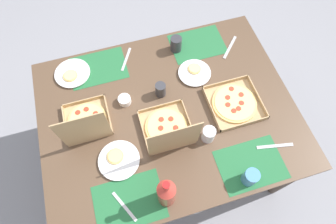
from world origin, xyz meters
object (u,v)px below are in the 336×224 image
(pizza_box_corner_left, at_px, (234,103))
(condiment_bowl, at_px, (125,100))
(pizza_box_center, at_px, (168,129))
(plate_middle, at_px, (72,74))
(plate_far_left, at_px, (194,73))
(cup_clear_left, at_px, (176,44))
(cup_clear_right, at_px, (208,134))
(soda_bottle, at_px, (166,193))
(pizza_box_corner_right, at_px, (87,122))
(cup_red, at_px, (161,90))
(plate_near_right, at_px, (119,160))
(cup_dark, at_px, (250,177))

(pizza_box_corner_left, xyz_separation_m, condiment_bowl, (0.63, -0.21, 0.01))
(pizza_box_center, height_order, plate_middle, pizza_box_center)
(plate_far_left, bearing_deg, pizza_box_corner_left, 119.28)
(pizza_box_corner_left, relative_size, plate_middle, 1.36)
(cup_clear_left, xyz_separation_m, cup_clear_right, (0.02, 0.66, -0.00))
(plate_middle, height_order, cup_clear_left, cup_clear_left)
(pizza_box_center, height_order, soda_bottle, soda_bottle)
(plate_middle, xyz_separation_m, cup_clear_right, (-0.68, 0.66, 0.04))
(pizza_box_corner_right, bearing_deg, condiment_bowl, -159.16)
(pizza_box_center, bearing_deg, plate_middle, -50.19)
(soda_bottle, distance_m, condiment_bowl, 0.63)
(soda_bottle, height_order, cup_red, soda_bottle)
(pizza_box_center, relative_size, condiment_bowl, 4.10)
(pizza_box_center, bearing_deg, soda_bottle, 72.21)
(soda_bottle, bearing_deg, condiment_bowl, -82.63)
(plate_near_right, relative_size, plate_middle, 1.01)
(pizza_box_corner_left, distance_m, soda_bottle, 0.70)
(pizza_box_center, relative_size, soda_bottle, 0.97)
(plate_near_right, bearing_deg, pizza_box_corner_right, -64.14)
(plate_middle, distance_m, condiment_bowl, 0.41)
(cup_clear_left, bearing_deg, cup_clear_right, 88.37)
(cup_dark, height_order, cup_clear_right, cup_dark)
(pizza_box_center, xyz_separation_m, cup_dark, (-0.33, 0.38, 0.00))
(pizza_box_center, xyz_separation_m, cup_clear_right, (-0.21, 0.09, -0.00))
(pizza_box_corner_right, xyz_separation_m, plate_near_right, (-0.13, 0.26, -0.04))
(pizza_box_corner_right, xyz_separation_m, cup_clear_left, (-0.66, -0.39, 0.01))
(plate_far_left, height_order, cup_dark, cup_dark)
(cup_clear_right, bearing_deg, pizza_box_center, -24.29)
(pizza_box_corner_right, xyz_separation_m, cup_clear_right, (-0.64, 0.27, 0.00))
(pizza_box_corner_left, xyz_separation_m, plate_near_right, (0.75, 0.14, -0.00))
(plate_middle, height_order, cup_clear_right, cup_clear_right)
(cup_clear_left, distance_m, condiment_bowl, 0.52)
(plate_far_left, relative_size, cup_dark, 2.02)
(pizza_box_center, distance_m, plate_middle, 0.74)
(soda_bottle, relative_size, cup_clear_left, 3.08)
(plate_near_right, xyz_separation_m, cup_red, (-0.34, -0.34, 0.04))
(pizza_box_corner_right, relative_size, plate_middle, 1.32)
(plate_near_right, xyz_separation_m, cup_clear_right, (-0.52, 0.01, 0.04))
(cup_red, relative_size, cup_dark, 0.92)
(pizza_box_corner_left, bearing_deg, soda_bottle, 36.81)
(plate_middle, xyz_separation_m, condiment_bowl, (-0.28, 0.29, 0.01))
(pizza_box_corner_left, height_order, cup_red, cup_red)
(cup_red, distance_m, cup_clear_left, 0.36)
(cup_clear_left, bearing_deg, pizza_box_corner_left, 112.87)
(cup_red, bearing_deg, condiment_bowl, -1.91)
(cup_dark, bearing_deg, pizza_box_center, -48.98)
(cup_red, bearing_deg, plate_far_left, -161.73)
(plate_far_left, height_order, cup_clear_left, cup_clear_left)
(pizza_box_corner_left, height_order, plate_middle, pizza_box_corner_left)
(pizza_box_corner_left, bearing_deg, cup_dark, 76.43)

